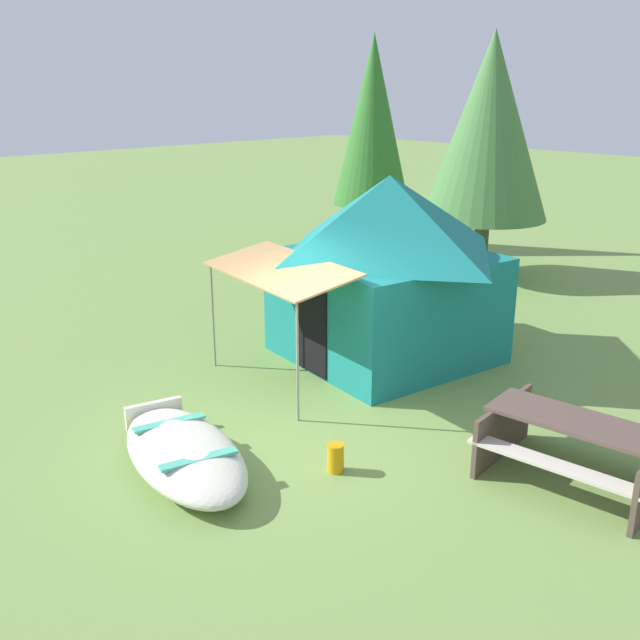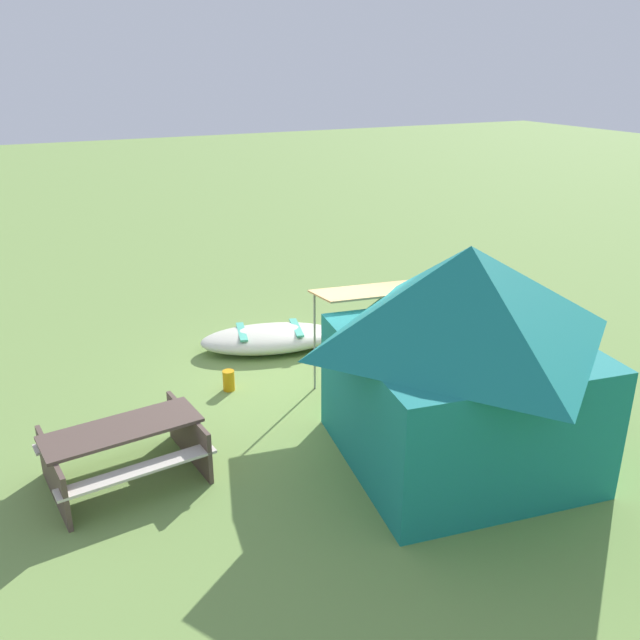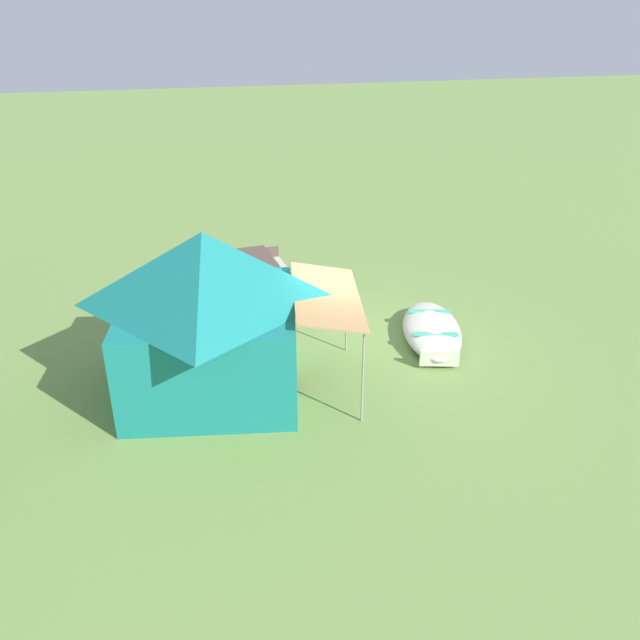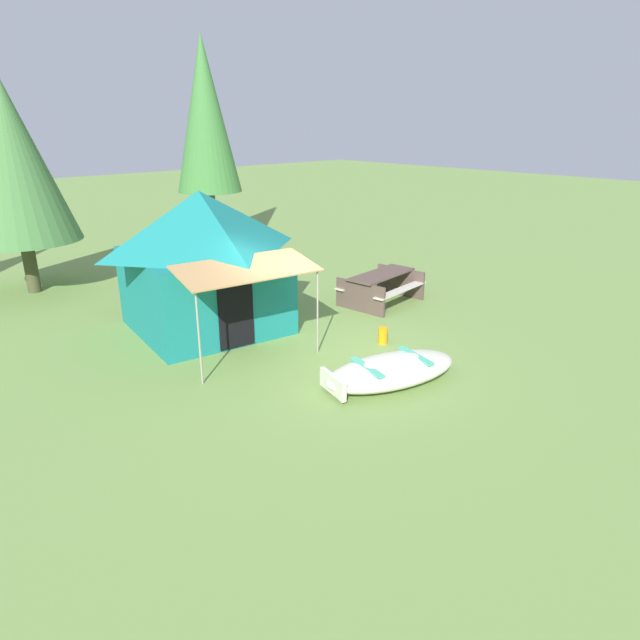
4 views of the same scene
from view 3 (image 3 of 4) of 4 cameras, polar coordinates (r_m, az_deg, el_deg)
name	(u,v)px [view 3 (image 3 of 4)]	position (r m, az deg, el deg)	size (l,w,h in m)	color
ground_plane	(350,351)	(13.60, 2.55, -2.64)	(80.00, 80.00, 0.00)	#729549
beached_rowboat	(432,330)	(14.09, 9.51, -0.85)	(2.81, 1.77, 0.44)	beige
canvas_cabin_tent	(209,311)	(11.79, -9.48, 0.73)	(3.59, 4.63, 3.02)	#197B77
picnic_table	(260,272)	(16.15, -5.12, 4.13)	(2.14, 1.65, 0.77)	brown
cooler_box	(271,412)	(11.47, -4.17, -7.79)	(0.47, 0.33, 0.35)	beige
fuel_can	(356,312)	(14.79, 3.10, 0.67)	(0.20, 0.20, 0.35)	orange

